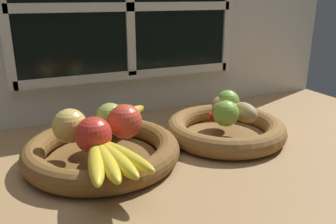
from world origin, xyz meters
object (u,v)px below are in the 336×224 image
banana_bunch_front (109,158)px  potato_small (245,112)px  banana_bunch_back (118,115)px  lime_near (226,113)px  fruit_bowl_right (225,129)px  chili_pepper (235,116)px  potato_back (223,104)px  potato_large (226,110)px  apple_red_front (93,135)px  lime_far (228,102)px  fruit_bowl_left (102,151)px  apple_red_right (125,121)px  apple_golden_left (70,126)px  apple_green_back (110,117)px

banana_bunch_front → potato_small: 37.24cm
banana_bunch_back → lime_near: (21.93, -13.61, 1.56)cm
fruit_bowl_right → chili_pepper: (1.67, -1.67, 3.69)cm
potato_back → potato_large: bearing=-114.4°
apple_red_front → lime_near: (31.32, 1.85, -0.55)cm
fruit_bowl_right → lime_far: size_ratio=4.86×
apple_red_front → potato_large: size_ratio=1.03×
fruit_bowl_left → apple_red_right: (5.00, -1.16, 6.33)cm
potato_small → chili_pepper: potato_small is taller
potato_small → chili_pepper: 2.52cm
banana_bunch_back → lime_far: bearing=-11.9°
apple_red_front → banana_bunch_front: bearing=-80.7°
apple_golden_left → banana_bunch_back: size_ratio=0.43×
apple_golden_left → potato_small: 40.65cm
apple_golden_left → banana_bunch_front: (4.37, -13.91, -2.07)cm
lime_near → apple_red_front: bearing=-176.6°
potato_small → lime_near: bearing=-173.3°
apple_green_back → potato_large: 28.19cm
apple_red_right → lime_near: apple_red_right is taller
apple_golden_left → banana_bunch_front: 14.73cm
fruit_bowl_left → banana_bunch_front: 13.40cm
apple_green_back → fruit_bowl_right: bearing=-7.8°
apple_red_right → chili_pepper: bearing=-1.0°
lime_far → potato_back: bearing=152.7°
apple_red_right → lime_near: size_ratio=1.22×
apple_red_front → apple_golden_left: size_ratio=1.00×
apple_red_right → banana_bunch_front: (-6.63, -11.48, -2.18)cm
apple_green_back → potato_large: apple_green_back is taller
apple_red_front → lime_far: size_ratio=1.17×
apple_green_back → fruit_bowl_left: bearing=-130.3°
fruit_bowl_left → lime_far: lime_far is taller
potato_back → lime_near: lime_near is taller
banana_bunch_front → banana_bunch_back: same height
apple_green_back → lime_far: (30.94, 0.06, -0.22)cm
apple_red_right → lime_near: 23.74cm
fruit_bowl_left → apple_golden_left: 8.73cm
potato_small → chili_pepper: (-1.54, 1.55, -1.25)cm
fruit_bowl_left → potato_large: bearing=0.0°
fruit_bowl_right → banana_bunch_back: banana_bunch_back is taller
fruit_bowl_right → potato_back: (2.01, 4.42, 5.07)cm
apple_red_front → apple_green_back: size_ratio=1.10×
apple_green_back → lime_far: apple_green_back is taller
fruit_bowl_right → apple_green_back: apple_green_back is taller
apple_green_back → potato_back: size_ratio=0.97×
fruit_bowl_right → apple_red_front: size_ratio=4.14×
apple_red_right → potato_small: 29.49cm
chili_pepper → apple_red_right: bearing=-156.3°
fruit_bowl_right → potato_back: size_ratio=4.37×
potato_large → lime_near: lime_near is taller
apple_red_right → lime_far: (29.20, 5.06, -0.64)cm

